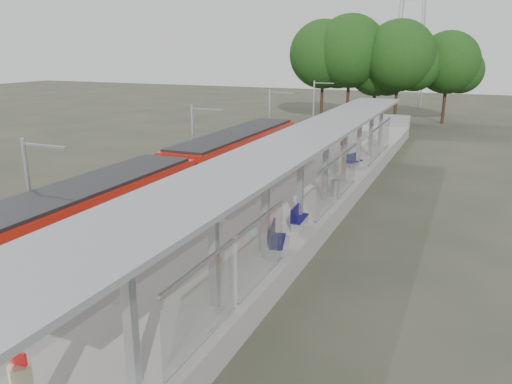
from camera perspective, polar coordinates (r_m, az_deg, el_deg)
trackbed at (r=30.29m, az=-3.12°, el=-0.02°), size 3.00×70.00×0.24m
platform at (r=28.53m, az=4.99°, el=-0.28°), size 6.00×50.00×1.00m
tactile_strip at (r=29.26m, az=0.28°, el=1.24°), size 0.60×50.00×0.02m
end_fence at (r=52.13m, az=13.88°, el=8.02°), size 6.00×0.10×1.20m
train at (r=24.84m, az=-9.24°, el=0.79°), size 2.74×27.60×3.62m
canopy at (r=23.65m, az=5.95°, el=5.49°), size 3.27×38.00×3.66m
tree_cluster at (r=60.42m, az=13.28°, el=14.81°), size 21.12×11.67×12.34m
catenary_masts at (r=29.58m, az=-7.06°, el=5.05°), size 2.08×48.16×5.40m
bench_near at (r=18.98m, az=2.22°, el=-5.31°), size 0.94×1.74×1.14m
bench_mid at (r=21.68m, az=4.81°, el=-2.78°), size 0.52×1.48×1.00m
bench_far at (r=33.24m, az=11.04°, el=3.60°), size 0.94×1.42×0.93m
info_pillar_far at (r=31.59m, az=9.90°, el=3.72°), size 0.46×0.46×2.02m
litter_bin at (r=26.53m, az=9.03°, el=0.41°), size 0.53×0.53×0.88m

